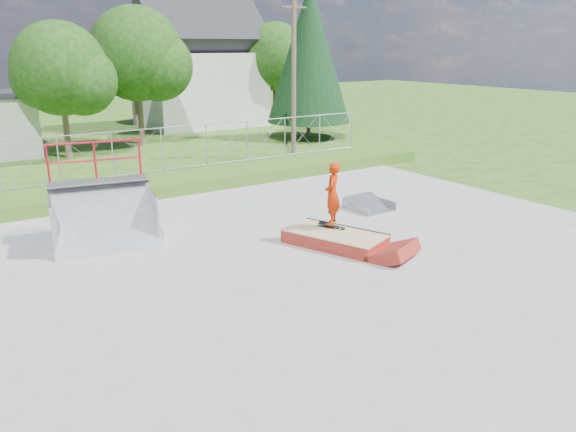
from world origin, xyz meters
name	(u,v)px	position (x,y,z in m)	size (l,w,h in m)	color
ground	(313,260)	(0.00, 0.00, 0.00)	(120.00, 120.00, 0.00)	#295017
concrete_pad	(313,260)	(0.00, 0.00, 0.02)	(20.00, 16.00, 0.04)	gray
grass_berm	(173,182)	(0.00, 9.50, 0.25)	(24.00, 3.00, 0.50)	#295017
grind_box	(335,239)	(1.15, 0.54, 0.21)	(2.29, 3.12, 0.42)	maroon
quarter_pipe	(102,197)	(-4.18, 4.33, 1.39)	(2.79, 2.36, 2.79)	gray
flat_bank_ramp	(370,205)	(4.42, 2.76, 0.20)	(1.31, 1.39, 0.40)	gray
skateboard	(332,226)	(1.33, 0.94, 0.46)	(0.22, 0.80, 0.02)	black
skater	(332,196)	(1.33, 0.94, 1.36)	(0.65, 0.43, 1.79)	red
chain_link_fence	(162,150)	(0.00, 10.50, 1.40)	(20.00, 0.06, 1.80)	#979A9F
gable_house	(199,70)	(9.00, 26.00, 3.84)	(8.40, 6.08, 8.94)	#BCBCB8
utility_pole	(294,77)	(7.50, 12.00, 4.00)	(0.24, 0.24, 8.00)	brown
tree_left_near	(66,72)	(-1.75, 17.83, 4.24)	(4.76, 4.48, 6.65)	brown
tree_center	(143,57)	(2.78, 19.81, 4.85)	(5.44, 5.12, 7.60)	brown
tree_right_far	(279,59)	(14.27, 23.82, 4.54)	(5.10, 4.80, 7.12)	brown
tree_back_mid	(138,73)	(5.21, 27.86, 3.63)	(4.08, 3.84, 5.70)	brown
conifer_tree	(309,53)	(12.00, 17.00, 5.05)	(5.04, 5.04, 9.10)	brown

